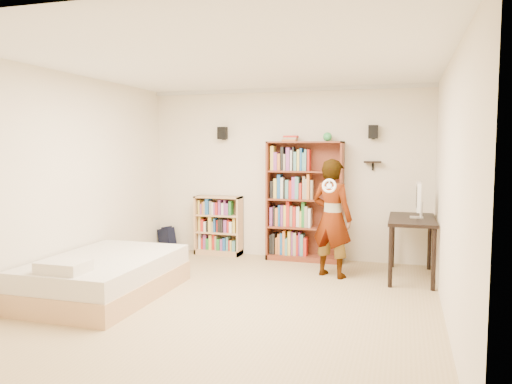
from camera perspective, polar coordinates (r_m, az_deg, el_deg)
ground at (r=5.86m, az=-2.28°, el=-12.49°), size 4.50×5.00×0.01m
room_shell at (r=5.58m, az=-2.34°, el=5.01°), size 4.52×5.02×2.71m
crown_molding at (r=5.65m, az=-2.38°, el=14.27°), size 4.50×5.00×0.06m
speaker_left at (r=8.20m, az=-3.86°, el=6.74°), size 0.14×0.12×0.20m
speaker_right at (r=7.69m, az=13.26°, el=6.71°), size 0.14×0.12×0.20m
wall_shelf at (r=7.70m, az=13.19°, el=3.36°), size 0.25×0.16×0.02m
tall_bookshelf at (r=7.79m, az=5.58°, el=-1.08°), size 1.17×0.34×1.86m
low_bookshelf at (r=8.27m, az=-4.30°, el=-3.82°), size 0.77×0.29×0.97m
computer_desk at (r=7.12m, az=17.33°, el=-6.12°), size 0.60×1.21×0.82m
imac at (r=7.05m, az=17.92°, el=-0.90°), size 0.17×0.49×0.48m
daybed at (r=6.28m, az=-16.84°, el=-8.69°), size 1.30×2.00×0.59m
person at (r=6.88m, az=8.68°, el=-2.97°), size 0.69×0.58×1.62m
wii_wheel at (r=6.53m, az=8.37°, el=0.70°), size 0.19×0.07×0.19m
navy_bag at (r=8.69m, az=-10.10°, el=-5.31°), size 0.35×0.29×0.41m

